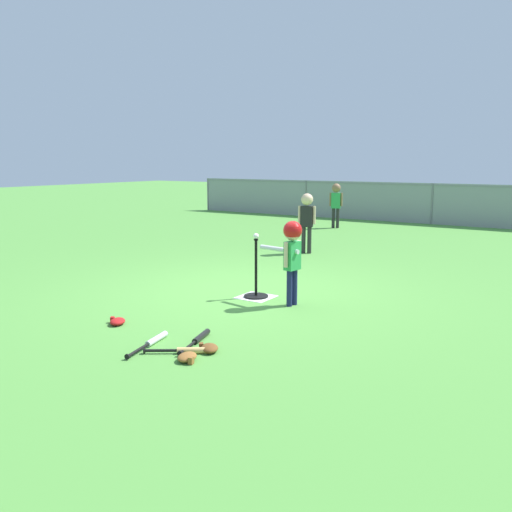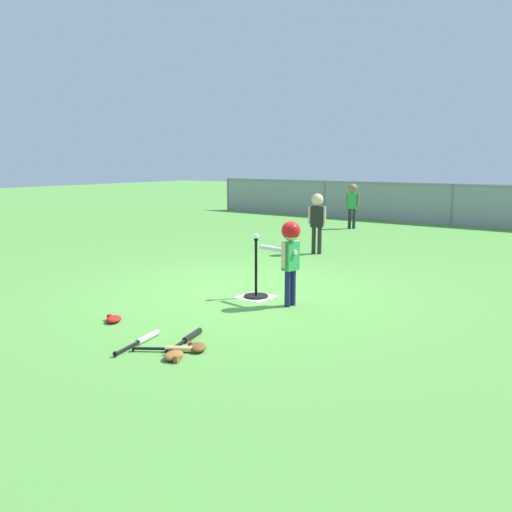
{
  "view_description": "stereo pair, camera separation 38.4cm",
  "coord_description": "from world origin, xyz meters",
  "px_view_note": "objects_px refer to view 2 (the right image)",
  "views": [
    {
      "loc": [
        4.01,
        -5.89,
        1.77
      ],
      "look_at": [
        0.31,
        -0.21,
        0.55
      ],
      "focal_mm": 37.25,
      "sensor_mm": 36.0,
      "label": 1
    },
    {
      "loc": [
        4.33,
        -5.67,
        1.77
      ],
      "look_at": [
        0.31,
        -0.21,
        0.55
      ],
      "focal_mm": 37.25,
      "sensor_mm": 36.0,
      "label": 2
    }
  ],
  "objects_px": {
    "fielder_near_left": "(352,200)",
    "glove_near_bats": "(114,319)",
    "fielder_deep_center": "(317,215)",
    "glove_by_plate": "(174,355)",
    "batter_child": "(290,246)",
    "spare_bat_wood": "(175,349)",
    "batting_tee": "(256,287)",
    "spare_bat_silver": "(144,339)",
    "glove_tossed_aside": "(197,347)",
    "spare_bat_black": "(189,337)",
    "baseball_on_tee": "(256,236)"
  },
  "relations": [
    {
      "from": "fielder_near_left",
      "to": "glove_near_bats",
      "type": "xyz_separation_m",
      "value": [
        1.59,
        -9.1,
        -0.72
      ]
    },
    {
      "from": "fielder_deep_center",
      "to": "glove_by_plate",
      "type": "xyz_separation_m",
      "value": [
        1.74,
        -5.58,
        -0.71
      ]
    },
    {
      "from": "batter_child",
      "to": "spare_bat_wood",
      "type": "relative_size",
      "value": 1.94
    },
    {
      "from": "glove_near_bats",
      "to": "glove_by_plate",
      "type": "bearing_deg",
      "value": -16.8
    },
    {
      "from": "batting_tee",
      "to": "spare_bat_silver",
      "type": "bearing_deg",
      "value": -85.93
    },
    {
      "from": "batter_child",
      "to": "glove_by_plate",
      "type": "height_order",
      "value": "batter_child"
    },
    {
      "from": "fielder_near_left",
      "to": "spare_bat_wood",
      "type": "bearing_deg",
      "value": -73.32
    },
    {
      "from": "batter_child",
      "to": "fielder_near_left",
      "type": "bearing_deg",
      "value": 110.79
    },
    {
      "from": "glove_near_bats",
      "to": "spare_bat_wood",
      "type": "bearing_deg",
      "value": -12.53
    },
    {
      "from": "glove_by_plate",
      "to": "glove_tossed_aside",
      "type": "distance_m",
      "value": 0.29
    },
    {
      "from": "spare_bat_black",
      "to": "glove_near_bats",
      "type": "bearing_deg",
      "value": -177.37
    },
    {
      "from": "spare_bat_silver",
      "to": "glove_by_plate",
      "type": "relative_size",
      "value": 2.76
    },
    {
      "from": "glove_by_plate",
      "to": "glove_near_bats",
      "type": "distance_m",
      "value": 1.4
    },
    {
      "from": "spare_bat_wood",
      "to": "fielder_deep_center",
      "type": "bearing_deg",
      "value": 106.51
    },
    {
      "from": "fielder_near_left",
      "to": "glove_near_bats",
      "type": "distance_m",
      "value": 9.27
    },
    {
      "from": "glove_by_plate",
      "to": "glove_tossed_aside",
      "type": "relative_size",
      "value": 0.93
    },
    {
      "from": "spare_bat_black",
      "to": "fielder_deep_center",
      "type": "bearing_deg",
      "value": 106.28
    },
    {
      "from": "spare_bat_silver",
      "to": "glove_by_plate",
      "type": "distance_m",
      "value": 0.59
    },
    {
      "from": "fielder_deep_center",
      "to": "spare_bat_silver",
      "type": "height_order",
      "value": "fielder_deep_center"
    },
    {
      "from": "fielder_deep_center",
      "to": "baseball_on_tee",
      "type": "bearing_deg",
      "value": -73.04
    },
    {
      "from": "glove_by_plate",
      "to": "glove_tossed_aside",
      "type": "height_order",
      "value": "same"
    },
    {
      "from": "batting_tee",
      "to": "spare_bat_silver",
      "type": "distance_m",
      "value": 2.08
    },
    {
      "from": "batting_tee",
      "to": "spare_bat_black",
      "type": "bearing_deg",
      "value": -75.02
    },
    {
      "from": "batting_tee",
      "to": "glove_by_plate",
      "type": "relative_size",
      "value": 3.09
    },
    {
      "from": "batting_tee",
      "to": "spare_bat_wood",
      "type": "xyz_separation_m",
      "value": [
        0.59,
        -2.09,
        -0.1
      ]
    },
    {
      "from": "fielder_deep_center",
      "to": "spare_bat_silver",
      "type": "relative_size",
      "value": 1.67
    },
    {
      "from": "glove_by_plate",
      "to": "glove_near_bats",
      "type": "height_order",
      "value": "same"
    },
    {
      "from": "baseball_on_tee",
      "to": "fielder_near_left",
      "type": "relative_size",
      "value": 0.06
    },
    {
      "from": "glove_near_bats",
      "to": "glove_tossed_aside",
      "type": "bearing_deg",
      "value": -4.84
    },
    {
      "from": "spare_bat_silver",
      "to": "glove_by_plate",
      "type": "height_order",
      "value": "glove_by_plate"
    },
    {
      "from": "spare_bat_black",
      "to": "glove_by_plate",
      "type": "bearing_deg",
      "value": -61.96
    },
    {
      "from": "baseball_on_tee",
      "to": "glove_by_plate",
      "type": "relative_size",
      "value": 0.29
    },
    {
      "from": "fielder_deep_center",
      "to": "glove_near_bats",
      "type": "distance_m",
      "value": 5.24
    },
    {
      "from": "batting_tee",
      "to": "fielder_near_left",
      "type": "height_order",
      "value": "fielder_near_left"
    },
    {
      "from": "spare_bat_silver",
      "to": "glove_near_bats",
      "type": "distance_m",
      "value": 0.81
    },
    {
      "from": "fielder_deep_center",
      "to": "batting_tee",
      "type": "bearing_deg",
      "value": -73.04
    },
    {
      "from": "spare_bat_black",
      "to": "glove_tossed_aside",
      "type": "distance_m",
      "value": 0.31
    },
    {
      "from": "batting_tee",
      "to": "glove_by_plate",
      "type": "bearing_deg",
      "value": -72.16
    },
    {
      "from": "fielder_near_left",
      "to": "glove_by_plate",
      "type": "relative_size",
      "value": 4.7
    },
    {
      "from": "batting_tee",
      "to": "fielder_near_left",
      "type": "xyz_separation_m",
      "value": [
        -2.22,
        7.28,
        0.63
      ]
    },
    {
      "from": "fielder_deep_center",
      "to": "glove_near_bats",
      "type": "xyz_separation_m",
      "value": [
        0.4,
        -5.18,
        -0.71
      ]
    },
    {
      "from": "fielder_deep_center",
      "to": "glove_tossed_aside",
      "type": "relative_size",
      "value": 4.29
    },
    {
      "from": "batting_tee",
      "to": "baseball_on_tee",
      "type": "distance_m",
      "value": 0.68
    },
    {
      "from": "batter_child",
      "to": "spare_bat_wood",
      "type": "xyz_separation_m",
      "value": [
        0.01,
        -2.0,
        -0.72
      ]
    },
    {
      "from": "fielder_deep_center",
      "to": "glove_tossed_aside",
      "type": "xyz_separation_m",
      "value": [
        1.76,
        -5.29,
        -0.71
      ]
    },
    {
      "from": "fielder_near_left",
      "to": "fielder_deep_center",
      "type": "distance_m",
      "value": 4.1
    },
    {
      "from": "baseball_on_tee",
      "to": "spare_bat_black",
      "type": "height_order",
      "value": "baseball_on_tee"
    },
    {
      "from": "fielder_near_left",
      "to": "spare_bat_black",
      "type": "bearing_deg",
      "value": -73.44
    },
    {
      "from": "spare_bat_silver",
      "to": "spare_bat_black",
      "type": "xyz_separation_m",
      "value": [
        0.33,
        0.3,
        0.0
      ]
    },
    {
      "from": "spare_bat_silver",
      "to": "glove_tossed_aside",
      "type": "relative_size",
      "value": 2.57
    }
  ]
}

